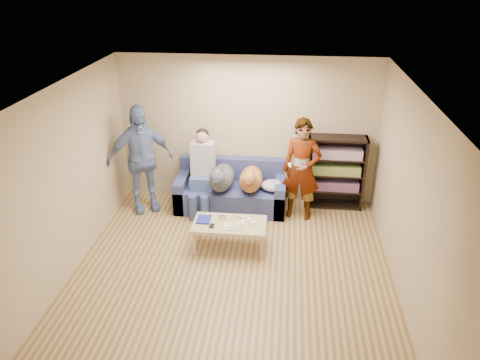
# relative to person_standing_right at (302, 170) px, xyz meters

# --- Properties ---
(ground) EXTENTS (5.00, 5.00, 0.00)m
(ground) POSITION_rel_person_standing_right_xyz_m (-0.95, -1.87, -0.87)
(ground) COLOR brown
(ground) RESTS_ON ground
(ceiling) EXTENTS (5.00, 5.00, 0.00)m
(ceiling) POSITION_rel_person_standing_right_xyz_m (-0.95, -1.87, 1.73)
(ceiling) COLOR white
(ceiling) RESTS_ON ground
(wall_back) EXTENTS (4.50, 0.00, 4.50)m
(wall_back) POSITION_rel_person_standing_right_xyz_m (-0.95, 0.63, 0.43)
(wall_back) COLOR tan
(wall_back) RESTS_ON ground
(wall_front) EXTENTS (4.50, 0.00, 4.50)m
(wall_front) POSITION_rel_person_standing_right_xyz_m (-0.95, -4.37, 0.43)
(wall_front) COLOR tan
(wall_front) RESTS_ON ground
(wall_left) EXTENTS (0.00, 5.00, 5.00)m
(wall_left) POSITION_rel_person_standing_right_xyz_m (-3.20, -1.87, 0.43)
(wall_left) COLOR tan
(wall_left) RESTS_ON ground
(wall_right) EXTENTS (0.00, 5.00, 5.00)m
(wall_right) POSITION_rel_person_standing_right_xyz_m (1.30, -1.87, 0.43)
(wall_right) COLOR tan
(wall_right) RESTS_ON ground
(blanket) EXTENTS (0.46, 0.39, 0.16)m
(blanket) POSITION_rel_person_standing_right_xyz_m (-0.44, 0.10, -0.36)
(blanket) COLOR #A3A3A8
(blanket) RESTS_ON sofa
(person_standing_right) EXTENTS (0.69, 0.51, 1.74)m
(person_standing_right) POSITION_rel_person_standing_right_xyz_m (0.00, 0.00, 0.00)
(person_standing_right) COLOR gray
(person_standing_right) RESTS_ON ground
(person_standing_left) EXTENTS (1.19, 0.95, 1.90)m
(person_standing_left) POSITION_rel_person_standing_right_xyz_m (-2.71, -0.02, 0.08)
(person_standing_left) COLOR #6C7CAE
(person_standing_left) RESTS_ON ground
(held_controller) EXTENTS (0.06, 0.12, 0.03)m
(held_controller) POSITION_rel_person_standing_right_xyz_m (-0.20, -0.20, 0.16)
(held_controller) COLOR white
(held_controller) RESTS_ON person_standing_right
(notebook_blue) EXTENTS (0.20, 0.26, 0.03)m
(notebook_blue) POSITION_rel_person_standing_right_xyz_m (-1.46, -1.03, -0.44)
(notebook_blue) COLOR navy
(notebook_blue) RESTS_ON coffee_table
(papers) EXTENTS (0.26, 0.20, 0.02)m
(papers) POSITION_rel_person_standing_right_xyz_m (-1.01, -1.18, -0.44)
(papers) COLOR silver
(papers) RESTS_ON coffee_table
(magazine) EXTENTS (0.22, 0.17, 0.01)m
(magazine) POSITION_rel_person_standing_right_xyz_m (-0.98, -1.16, -0.43)
(magazine) COLOR #B7AE92
(magazine) RESTS_ON coffee_table
(camera_silver) EXTENTS (0.11, 0.06, 0.05)m
(camera_silver) POSITION_rel_person_standing_right_xyz_m (-1.18, -0.96, -0.43)
(camera_silver) COLOR #B1B1B6
(camera_silver) RESTS_ON coffee_table
(controller_a) EXTENTS (0.04, 0.13, 0.03)m
(controller_a) POSITION_rel_person_standing_right_xyz_m (-0.78, -0.98, -0.44)
(controller_a) COLOR white
(controller_a) RESTS_ON coffee_table
(controller_b) EXTENTS (0.09, 0.06, 0.03)m
(controller_b) POSITION_rel_person_standing_right_xyz_m (-0.70, -1.06, -0.44)
(controller_b) COLOR white
(controller_b) RESTS_ON coffee_table
(headphone_cup_a) EXTENTS (0.07, 0.07, 0.02)m
(headphone_cup_a) POSITION_rel_person_standing_right_xyz_m (-0.86, -1.10, -0.44)
(headphone_cup_a) COLOR white
(headphone_cup_a) RESTS_ON coffee_table
(headphone_cup_b) EXTENTS (0.07, 0.07, 0.02)m
(headphone_cup_b) POSITION_rel_person_standing_right_xyz_m (-0.86, -1.02, -0.44)
(headphone_cup_b) COLOR white
(headphone_cup_b) RESTS_ON coffee_table
(pen_orange) EXTENTS (0.13, 0.06, 0.01)m
(pen_orange) POSITION_rel_person_standing_right_xyz_m (-1.08, -1.24, -0.45)
(pen_orange) COLOR orange
(pen_orange) RESTS_ON coffee_table
(pen_black) EXTENTS (0.13, 0.08, 0.01)m
(pen_black) POSITION_rel_person_standing_right_xyz_m (-0.94, -0.90, -0.45)
(pen_black) COLOR black
(pen_black) RESTS_ON coffee_table
(wallet) EXTENTS (0.07, 0.12, 0.02)m
(wallet) POSITION_rel_person_standing_right_xyz_m (-1.31, -1.20, -0.44)
(wallet) COLOR black
(wallet) RESTS_ON coffee_table
(sofa) EXTENTS (1.90, 0.85, 0.82)m
(sofa) POSITION_rel_person_standing_right_xyz_m (-1.20, 0.23, -0.59)
(sofa) COLOR #515B93
(sofa) RESTS_ON ground
(person_seated) EXTENTS (0.40, 0.73, 1.47)m
(person_seated) POSITION_rel_person_standing_right_xyz_m (-1.68, 0.10, -0.10)
(person_seated) COLOR #445996
(person_seated) RESTS_ON sofa
(dog_gray) EXTENTS (0.43, 1.26, 0.62)m
(dog_gray) POSITION_rel_person_standing_right_xyz_m (-1.35, 0.03, -0.23)
(dog_gray) COLOR #464750
(dog_gray) RESTS_ON sofa
(dog_tan) EXTENTS (0.40, 1.16, 0.57)m
(dog_tan) POSITION_rel_person_standing_right_xyz_m (-0.85, 0.05, -0.24)
(dog_tan) COLOR #BD8539
(dog_tan) RESTS_ON sofa
(coffee_table) EXTENTS (1.10, 0.60, 0.42)m
(coffee_table) POSITION_rel_person_standing_right_xyz_m (-1.06, -1.08, -0.50)
(coffee_table) COLOR tan
(coffee_table) RESTS_ON ground
(bookshelf) EXTENTS (1.00, 0.34, 1.30)m
(bookshelf) POSITION_rel_person_standing_right_xyz_m (0.60, 0.46, -0.19)
(bookshelf) COLOR black
(bookshelf) RESTS_ON ground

